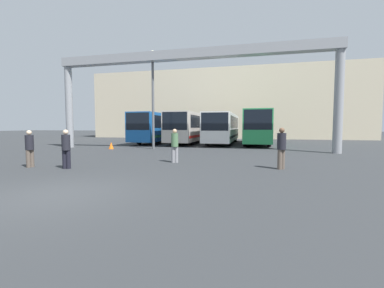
{
  "coord_description": "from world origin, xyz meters",
  "views": [
    {
      "loc": [
        5.16,
        -5.65,
        1.83
      ],
      "look_at": [
        -0.19,
        16.19,
        0.3
      ],
      "focal_mm": 24.0,
      "sensor_mm": 36.0,
      "label": 1
    }
  ],
  "objects_px": {
    "pedestrian_mid_right": "(30,148)",
    "lamp_post": "(153,96)",
    "pedestrian_near_right": "(175,145)",
    "bus_slot_1": "(190,126)",
    "traffic_cone": "(111,145)",
    "pedestrian_mid_left": "(66,148)",
    "bus_slot_0": "(161,126)",
    "pedestrian_near_left": "(281,147)",
    "bus_slot_2": "(223,127)",
    "bus_slot_3": "(257,126)"
  },
  "relations": [
    {
      "from": "pedestrian_near_right",
      "to": "bus_slot_1",
      "type": "bearing_deg",
      "value": -100.24
    },
    {
      "from": "bus_slot_1",
      "to": "bus_slot_0",
      "type": "bearing_deg",
      "value": 176.31
    },
    {
      "from": "pedestrian_mid_left",
      "to": "lamp_post",
      "type": "distance_m",
      "value": 10.64
    },
    {
      "from": "bus_slot_1",
      "to": "bus_slot_2",
      "type": "distance_m",
      "value": 3.59
    },
    {
      "from": "bus_slot_0",
      "to": "pedestrian_mid_right",
      "type": "relative_size",
      "value": 7.19
    },
    {
      "from": "pedestrian_near_right",
      "to": "traffic_cone",
      "type": "distance_m",
      "value": 9.83
    },
    {
      "from": "bus_slot_0",
      "to": "bus_slot_2",
      "type": "xyz_separation_m",
      "value": [
        7.18,
        -0.08,
        -0.04
      ]
    },
    {
      "from": "pedestrian_near_right",
      "to": "pedestrian_mid_left",
      "type": "bearing_deg",
      "value": 14.76
    },
    {
      "from": "pedestrian_mid_left",
      "to": "lamp_post",
      "type": "bearing_deg",
      "value": -108.62
    },
    {
      "from": "traffic_cone",
      "to": "lamp_post",
      "type": "bearing_deg",
      "value": 13.25
    },
    {
      "from": "pedestrian_near_left",
      "to": "lamp_post",
      "type": "height_order",
      "value": "lamp_post"
    },
    {
      "from": "pedestrian_mid_right",
      "to": "lamp_post",
      "type": "xyz_separation_m",
      "value": [
        1.78,
        10.14,
        3.42
      ]
    },
    {
      "from": "bus_slot_0",
      "to": "lamp_post",
      "type": "bearing_deg",
      "value": -73.16
    },
    {
      "from": "pedestrian_mid_right",
      "to": "traffic_cone",
      "type": "height_order",
      "value": "pedestrian_mid_right"
    },
    {
      "from": "bus_slot_0",
      "to": "pedestrian_near_left",
      "type": "relative_size",
      "value": 6.71
    },
    {
      "from": "bus_slot_0",
      "to": "bus_slot_3",
      "type": "xyz_separation_m",
      "value": [
        10.76,
        -0.46,
        0.07
      ]
    },
    {
      "from": "pedestrian_mid_right",
      "to": "bus_slot_1",
      "type": "bearing_deg",
      "value": -174.91
    },
    {
      "from": "bus_slot_0",
      "to": "pedestrian_near_right",
      "type": "bearing_deg",
      "value": -66.84
    },
    {
      "from": "traffic_cone",
      "to": "pedestrian_mid_left",
      "type": "bearing_deg",
      "value": -69.51
    },
    {
      "from": "bus_slot_0",
      "to": "pedestrian_mid_left",
      "type": "bearing_deg",
      "value": -81.97
    },
    {
      "from": "pedestrian_mid_left",
      "to": "pedestrian_mid_right",
      "type": "relative_size",
      "value": 1.02
    },
    {
      "from": "pedestrian_near_left",
      "to": "lamp_post",
      "type": "relative_size",
      "value": 0.23
    },
    {
      "from": "bus_slot_0",
      "to": "pedestrian_near_left",
      "type": "distance_m",
      "value": 20.05
    },
    {
      "from": "bus_slot_1",
      "to": "bus_slot_3",
      "type": "height_order",
      "value": "bus_slot_3"
    },
    {
      "from": "pedestrian_near_right",
      "to": "pedestrian_mid_right",
      "type": "xyz_separation_m",
      "value": [
        -5.88,
        -2.99,
        -0.02
      ]
    },
    {
      "from": "bus_slot_3",
      "to": "traffic_cone",
      "type": "height_order",
      "value": "bus_slot_3"
    },
    {
      "from": "pedestrian_near_right",
      "to": "pedestrian_mid_right",
      "type": "bearing_deg",
      "value": 5.54
    },
    {
      "from": "pedestrian_mid_right",
      "to": "traffic_cone",
      "type": "xyz_separation_m",
      "value": [
        -1.6,
        9.34,
        -0.6
      ]
    },
    {
      "from": "pedestrian_near_left",
      "to": "bus_slot_2",
      "type": "bearing_deg",
      "value": -117.33
    },
    {
      "from": "bus_slot_1",
      "to": "traffic_cone",
      "type": "xyz_separation_m",
      "value": [
        -4.47,
        -8.84,
        -1.58
      ]
    },
    {
      "from": "bus_slot_0",
      "to": "pedestrian_mid_right",
      "type": "xyz_separation_m",
      "value": [
        0.72,
        -18.42,
        -0.97
      ]
    },
    {
      "from": "bus_slot_1",
      "to": "lamp_post",
      "type": "bearing_deg",
      "value": -97.66
    },
    {
      "from": "traffic_cone",
      "to": "bus_slot_3",
      "type": "bearing_deg",
      "value": 36.49
    },
    {
      "from": "bus_slot_3",
      "to": "traffic_cone",
      "type": "bearing_deg",
      "value": -143.51
    },
    {
      "from": "pedestrian_near_left",
      "to": "traffic_cone",
      "type": "relative_size",
      "value": 3.13
    },
    {
      "from": "pedestrian_mid_left",
      "to": "pedestrian_near_right",
      "type": "bearing_deg",
      "value": -162.89
    },
    {
      "from": "bus_slot_2",
      "to": "pedestrian_mid_left",
      "type": "xyz_separation_m",
      "value": [
        -4.58,
        -18.28,
        -0.91
      ]
    },
    {
      "from": "pedestrian_mid_left",
      "to": "traffic_cone",
      "type": "xyz_separation_m",
      "value": [
        -3.47,
        9.29,
        -0.62
      ]
    },
    {
      "from": "bus_slot_1",
      "to": "pedestrian_mid_right",
      "type": "xyz_separation_m",
      "value": [
        -2.87,
        -18.19,
        -0.98
      ]
    },
    {
      "from": "bus_slot_0",
      "to": "pedestrian_near_left",
      "type": "bearing_deg",
      "value": -54.41
    },
    {
      "from": "bus_slot_1",
      "to": "pedestrian_near_right",
      "type": "height_order",
      "value": "bus_slot_1"
    },
    {
      "from": "bus_slot_0",
      "to": "traffic_cone",
      "type": "xyz_separation_m",
      "value": [
        -0.88,
        -9.07,
        -1.57
      ]
    },
    {
      "from": "bus_slot_3",
      "to": "lamp_post",
      "type": "height_order",
      "value": "lamp_post"
    },
    {
      "from": "bus_slot_2",
      "to": "pedestrian_near_left",
      "type": "bearing_deg",
      "value": -74.54
    },
    {
      "from": "pedestrian_near_right",
      "to": "pedestrian_mid_left",
      "type": "xyz_separation_m",
      "value": [
        -4.01,
        -2.93,
        -0.0
      ]
    },
    {
      "from": "bus_slot_2",
      "to": "pedestrian_near_right",
      "type": "distance_m",
      "value": 15.38
    },
    {
      "from": "bus_slot_2",
      "to": "pedestrian_mid_left",
      "type": "distance_m",
      "value": 18.86
    },
    {
      "from": "pedestrian_mid_left",
      "to": "traffic_cone",
      "type": "bearing_deg",
      "value": -88.62
    },
    {
      "from": "bus_slot_1",
      "to": "lamp_post",
      "type": "relative_size",
      "value": 1.46
    },
    {
      "from": "traffic_cone",
      "to": "pedestrian_mid_right",
      "type": "bearing_deg",
      "value": -80.29
    }
  ]
}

